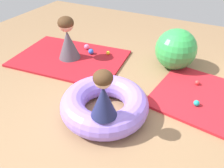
{
  "coord_description": "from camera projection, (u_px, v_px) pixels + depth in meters",
  "views": [
    {
      "loc": [
        0.94,
        -1.75,
        1.97
      ],
      "look_at": [
        -0.12,
        0.29,
        0.33
      ],
      "focal_mm": 35.99,
      "sensor_mm": 36.0,
      "label": 1
    }
  ],
  "objects": [
    {
      "name": "play_ball_yellow",
      "position": [
        108.0,
        53.0,
        4.07
      ],
      "size": [
        0.07,
        0.07,
        0.07
      ],
      "primitive_type": "sphere",
      "color": "yellow",
      "rests_on": "gym_mat_far_left"
    },
    {
      "name": "play_ball_blue",
      "position": [
        91.0,
        51.0,
        4.08
      ],
      "size": [
        0.1,
        0.1,
        0.1
      ],
      "primitive_type": "sphere",
      "color": "blue",
      "rests_on": "gym_mat_far_left"
    },
    {
      "name": "play_ball_teal",
      "position": [
        197.0,
        103.0,
        2.91
      ],
      "size": [
        0.08,
        0.08,
        0.08
      ],
      "primitive_type": "sphere",
      "color": "teal",
      "rests_on": "gym_mat_front"
    },
    {
      "name": "gym_mat_front",
      "position": [
        212.0,
        100.0,
        3.05
      ],
      "size": [
        1.66,
        1.43,
        0.04
      ],
      "primitive_type": "cube",
      "rotation": [
        0.0,
        0.0,
        -0.13
      ],
      "color": "red",
      "rests_on": "ground"
    },
    {
      "name": "play_ball_red",
      "position": [
        197.0,
        83.0,
        3.3
      ],
      "size": [
        0.07,
        0.07,
        0.07
      ],
      "primitive_type": "sphere",
      "color": "red",
      "rests_on": "gym_mat_front"
    },
    {
      "name": "child_in_navy",
      "position": [
        103.0,
        95.0,
        2.26
      ],
      "size": [
        0.39,
        0.39,
        0.55
      ],
      "rotation": [
        0.0,
        0.0,
        2.14
      ],
      "color": "navy",
      "rests_on": "inflatable_cushion"
    },
    {
      "name": "gym_mat_far_left",
      "position": [
        70.0,
        58.0,
        4.02
      ],
      "size": [
        2.02,
        1.48,
        0.04
      ],
      "primitive_type": "cube",
      "rotation": [
        0.0,
        0.0,
        0.11
      ],
      "color": "#B21923",
      "rests_on": "ground"
    },
    {
      "name": "inflatable_cushion",
      "position": [
        105.0,
        104.0,
        2.78
      ],
      "size": [
        1.1,
        1.1,
        0.3
      ],
      "primitive_type": "torus",
      "color": "#9975EA",
      "rests_on": "ground"
    },
    {
      "name": "ground_plane",
      "position": [
        110.0,
        121.0,
        2.76
      ],
      "size": [
        8.0,
        8.0,
        0.0
      ],
      "primitive_type": "plane",
      "color": "#93704C"
    },
    {
      "name": "play_ball_pink",
      "position": [
        87.0,
        47.0,
        4.23
      ],
      "size": [
        0.1,
        0.1,
        0.1
      ],
      "primitive_type": "sphere",
      "color": "pink",
      "rests_on": "gym_mat_far_left"
    },
    {
      "name": "exercise_ball_large",
      "position": [
        176.0,
        49.0,
        3.62
      ],
      "size": [
        0.66,
        0.66,
        0.66
      ],
      "primitive_type": "sphere",
      "color": "green",
      "rests_on": "ground"
    },
    {
      "name": "adult_seated",
      "position": [
        68.0,
        39.0,
        3.8
      ],
      "size": [
        0.52,
        0.52,
        0.74
      ],
      "rotation": [
        0.0,
        0.0,
        4.15
      ],
      "color": "#4C4751",
      "rests_on": "gym_mat_far_left"
    }
  ]
}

